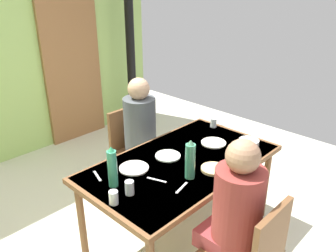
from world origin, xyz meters
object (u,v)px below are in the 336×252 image
(dining_table, at_px, (182,168))
(serving_bowl_center, at_px, (249,143))
(person_far_diner, at_px, (141,124))
(water_bottle_green_far, at_px, (190,160))
(person_near_diner, at_px, (236,205))
(water_bottle_green_near, at_px, (112,168))
(chair_far_diner, at_px, (133,147))

(dining_table, distance_m, serving_bowl_center, 0.64)
(person_far_diner, bearing_deg, water_bottle_green_far, 69.91)
(person_near_diner, distance_m, water_bottle_green_near, 0.84)
(water_bottle_green_far, xyz_separation_m, serving_bowl_center, (0.73, -0.04, -0.11))
(chair_far_diner, xyz_separation_m, water_bottle_green_near, (-0.75, -0.68, 0.36))
(dining_table, bearing_deg, water_bottle_green_far, -125.54)
(dining_table, height_order, chair_far_diner, chair_far_diner)
(dining_table, relative_size, water_bottle_green_near, 5.21)
(water_bottle_green_near, xyz_separation_m, water_bottle_green_far, (0.44, -0.31, -0.00))
(dining_table, bearing_deg, person_near_diner, -111.86)
(person_far_diner, distance_m, serving_bowl_center, 0.99)
(person_near_diner, distance_m, person_far_diner, 1.39)
(chair_far_diner, bearing_deg, water_bottle_green_far, 72.48)
(person_near_diner, distance_m, serving_bowl_center, 0.95)
(person_near_diner, bearing_deg, person_far_diner, 71.67)
(dining_table, xyz_separation_m, person_far_diner, (0.17, 0.66, 0.13))
(serving_bowl_center, bearing_deg, person_near_diner, -153.54)
(water_bottle_green_near, bearing_deg, water_bottle_green_far, -35.39)
(chair_far_diner, relative_size, water_bottle_green_far, 2.94)
(dining_table, height_order, person_far_diner, person_far_diner)
(water_bottle_green_near, bearing_deg, dining_table, -11.02)
(chair_far_diner, height_order, person_far_diner, person_far_diner)
(dining_table, distance_m, person_near_diner, 0.72)
(person_near_diner, relative_size, person_far_diner, 1.00)
(water_bottle_green_near, bearing_deg, chair_far_diner, 42.29)
(chair_far_diner, relative_size, person_far_diner, 1.13)
(dining_table, bearing_deg, person_far_diner, 75.36)
(chair_far_diner, distance_m, person_far_diner, 0.31)
(dining_table, distance_m, water_bottle_green_near, 0.63)
(water_bottle_green_far, bearing_deg, person_near_diner, -104.95)
(water_bottle_green_far, bearing_deg, person_far_diner, 69.91)
(person_near_diner, xyz_separation_m, person_far_diner, (0.44, 1.32, 0.00))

